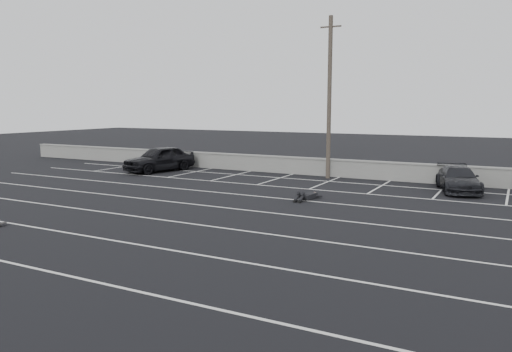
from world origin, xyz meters
The scene contains 7 objects.
ground centered at (0.00, 0.00, 0.00)m, with size 120.00×120.00×0.00m, color black.
seawall centered at (0.00, 14.00, 0.55)m, with size 50.00×0.45×1.06m.
stall_lines centered at (-0.08, 4.41, 0.00)m, with size 36.00×20.05×0.01m.
car_left centered at (-10.18, 11.01, 0.82)m, with size 1.94×4.82×1.64m, color black.
car_right centered at (7.76, 11.89, 0.62)m, with size 1.72×4.24×1.23m, color black.
utility_pole centered at (0.49, 13.20, 4.68)m, with size 1.23×0.25×9.24m.
person centered at (2.02, 6.57, 0.24)m, with size 1.17×2.45×0.47m, color black, non-canonical shape.
Camera 1 is at (10.37, -14.35, 4.19)m, focal length 35.00 mm.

